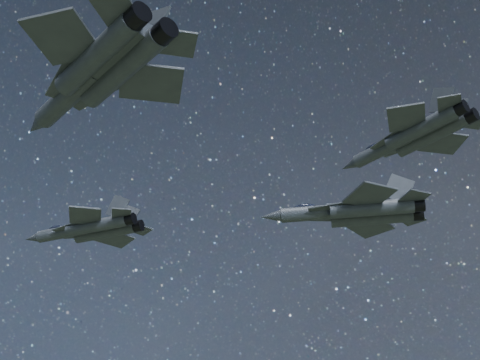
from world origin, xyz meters
The scene contains 4 objects.
jet_lead centered at (-19.17, 1.08, 156.63)m, with size 16.24×11.22×4.08m.
jet_left centered at (7.48, 16.75, 158.72)m, with size 19.76×13.09×5.04m.
jet_right centered at (2.33, -21.88, 154.31)m, with size 19.46×13.08×4.91m.
jet_slot centered at (18.14, 5.55, 159.15)m, with size 16.04×10.85×4.04m.
Camera 1 is at (30.95, -49.32, 121.70)m, focal length 50.00 mm.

